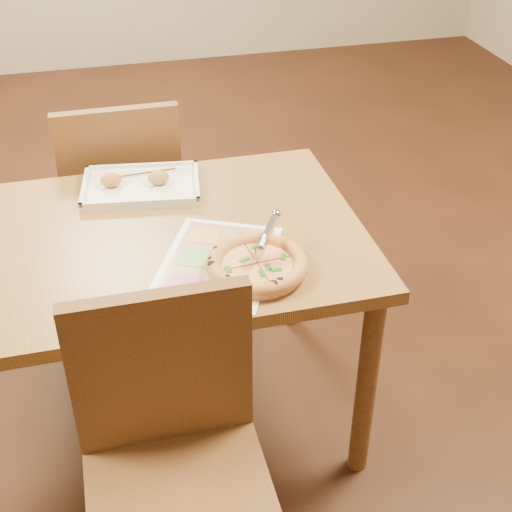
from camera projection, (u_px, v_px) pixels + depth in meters
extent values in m
plane|color=black|center=(156.00, 414.00, 2.43)|extent=(7.00, 7.00, 0.00)
cube|color=olive|center=(137.00, 244.00, 2.03)|extent=(1.30, 0.85, 0.04)
cylinder|color=brown|center=(366.00, 387.00, 2.07)|extent=(0.06, 0.06, 0.68)
cylinder|color=brown|center=(294.00, 250.00, 2.65)|extent=(0.06, 0.06, 0.68)
cube|color=brown|center=(181.00, 501.00, 1.62)|extent=(0.42, 0.42, 0.04)
cube|color=brown|center=(162.00, 371.00, 1.64)|extent=(0.42, 0.04, 0.45)
cube|color=brown|center=(123.00, 200.00, 2.73)|extent=(0.42, 0.42, 0.04)
cube|color=brown|center=(121.00, 170.00, 2.45)|extent=(0.42, 0.04, 0.45)
cylinder|color=white|center=(256.00, 269.00, 1.88)|extent=(0.28, 0.28, 0.01)
cylinder|color=#DA944A|center=(257.00, 267.00, 1.87)|extent=(0.26, 0.26, 0.01)
cylinder|color=#F6DD85|center=(257.00, 264.00, 1.87)|extent=(0.22, 0.22, 0.01)
torus|color=#DA944A|center=(257.00, 264.00, 1.87)|extent=(0.27, 0.27, 0.04)
cylinder|color=silver|center=(261.00, 248.00, 1.86)|extent=(0.05, 0.06, 0.08)
cube|color=silver|center=(269.00, 231.00, 1.89)|extent=(0.08, 0.10, 0.06)
cube|color=white|center=(141.00, 187.00, 2.24)|extent=(0.39, 0.30, 0.02)
cube|color=silver|center=(141.00, 184.00, 2.23)|extent=(0.18, 0.02, 0.00)
ellipsoid|color=#B47C40|center=(111.00, 180.00, 2.22)|extent=(0.07, 0.05, 0.04)
ellipsoid|color=#B47C40|center=(159.00, 177.00, 2.23)|extent=(0.07, 0.05, 0.04)
cube|color=white|center=(217.00, 262.00, 1.92)|extent=(0.43, 0.49, 0.00)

